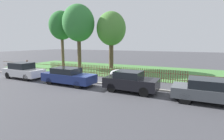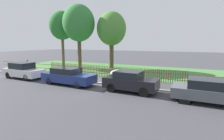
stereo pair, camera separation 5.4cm
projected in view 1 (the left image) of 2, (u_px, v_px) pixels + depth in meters
ground_plane at (91, 83)px, 14.99m from camera, size 120.00×120.00×0.00m
kerb_stone at (91, 82)px, 15.07m from camera, size 33.08×0.20×0.12m
grass_strip at (125, 70)px, 22.16m from camera, size 33.08×10.13×0.01m
park_fence at (107, 71)px, 17.58m from camera, size 33.08×0.05×1.14m
parked_car_silver_hatchback at (23, 71)px, 16.87m from camera, size 4.22×1.75×1.54m
parked_car_black_saloon at (68, 76)px, 14.38m from camera, size 4.62×1.70×1.40m
parked_car_navy_estate at (131, 81)px, 12.28m from camera, size 3.77×1.75×1.47m
parked_car_red_compact at (210, 91)px, 9.97m from camera, size 4.19×1.84×1.40m
covered_motorcycle at (119, 75)px, 15.17m from camera, size 1.81×0.80×1.14m
tree_nearest_kerb at (62, 26)px, 24.05m from camera, size 3.42×3.42×7.76m
tree_behind_motorcycle at (78, 23)px, 22.55m from camera, size 4.13×4.13×8.33m
tree_mid_park at (111, 29)px, 22.97m from camera, size 3.85×3.85×7.49m
pedestrian_near_fence at (27, 66)px, 19.27m from camera, size 0.43×0.43×1.57m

